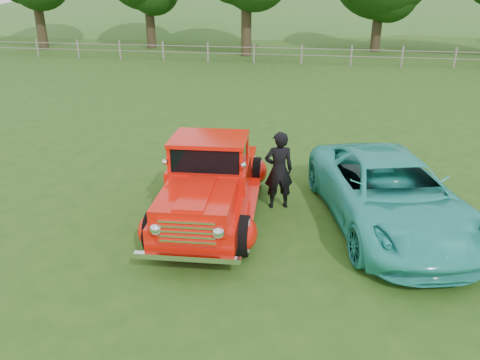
# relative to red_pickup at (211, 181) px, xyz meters

# --- Properties ---
(ground) EXTENTS (140.00, 140.00, 0.00)m
(ground) POSITION_rel_red_pickup_xyz_m (0.70, -0.84, -0.80)
(ground) COLOR #254E15
(ground) RESTS_ON ground
(distant_hills) EXTENTS (116.00, 60.00, 18.00)m
(distant_hills) POSITION_rel_red_pickup_xyz_m (-3.38, 58.63, -5.34)
(distant_hills) COLOR #356324
(distant_hills) RESTS_ON ground
(fence_line) EXTENTS (48.00, 0.12, 1.20)m
(fence_line) POSITION_rel_red_pickup_xyz_m (0.70, 21.16, -0.19)
(fence_line) COLOR gray
(fence_line) RESTS_ON ground
(red_pickup) EXTENTS (2.47, 5.09, 1.78)m
(red_pickup) POSITION_rel_red_pickup_xyz_m (0.00, 0.00, 0.00)
(red_pickup) COLOR black
(red_pickup) RESTS_ON ground
(teal_sedan) EXTENTS (3.60, 5.56, 1.42)m
(teal_sedan) POSITION_rel_red_pickup_xyz_m (3.67, 0.20, -0.08)
(teal_sedan) COLOR #2DB4A5
(teal_sedan) RESTS_ON ground
(man) EXTENTS (0.73, 0.59, 1.75)m
(man) POSITION_rel_red_pickup_xyz_m (1.37, 0.65, 0.08)
(man) COLOR black
(man) RESTS_ON ground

